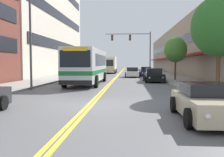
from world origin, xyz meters
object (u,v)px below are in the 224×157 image
at_px(car_champagne_parked_left_mid, 88,72).
at_px(car_beige_parked_right_foreground, 208,103).
at_px(car_navy_parked_right_mid, 146,72).
at_px(street_tree_right_mid, 176,50).
at_px(street_tree_right_near, 219,26).
at_px(box_truck, 109,65).
at_px(city_bus, 88,65).
at_px(car_black_parked_right_far, 154,76).
at_px(traffic_signal_mast, 135,44).
at_px(car_white_moving_lead, 132,73).
at_px(street_lamp_left_near, 34,19).

xyz_separation_m(car_champagne_parked_left_mid, car_beige_parked_right_foreground, (8.85, -28.95, -0.04)).
distance_m(car_navy_parked_right_mid, street_tree_right_mid, 10.87).
bearing_deg(street_tree_right_near, box_truck, 106.26).
bearing_deg(box_truck, city_bus, -90.02).
distance_m(car_beige_parked_right_foreground, street_tree_right_mid, 19.21).
distance_m(car_champagne_parked_left_mid, car_navy_parked_right_mid, 8.70).
xyz_separation_m(car_black_parked_right_far, box_truck, (-6.41, 21.67, 1.02)).
bearing_deg(traffic_signal_mast, car_white_moving_lead, -94.55).
distance_m(car_black_parked_right_far, street_lamp_left_near, 13.41).
height_order(car_beige_parked_right_foreground, traffic_signal_mast, traffic_signal_mast).
height_order(car_black_parked_right_far, box_truck, box_truck).
xyz_separation_m(car_white_moving_lead, box_truck, (-4.28, 13.10, 1.04)).
bearing_deg(car_navy_parked_right_mid, traffic_signal_mast, 113.32).
bearing_deg(car_navy_parked_right_mid, city_bus, -113.54).
xyz_separation_m(car_black_parked_right_far, car_white_moving_lead, (-2.13, 8.57, -0.02)).
xyz_separation_m(car_champagne_parked_left_mid, street_tree_right_near, (11.68, -21.72, 3.54)).
bearing_deg(city_bus, car_champagne_parked_left_mid, 99.23).
bearing_deg(box_truck, street_tree_right_near, -73.74).
bearing_deg(city_bus, car_beige_parked_right_foreground, -65.83).
xyz_separation_m(car_beige_parked_right_foreground, traffic_signal_mast, (-1.70, 32.68, 4.48)).
relative_size(car_beige_parked_right_foreground, street_tree_right_mid, 0.90).
bearing_deg(car_white_moving_lead, car_black_parked_right_far, -76.03).
distance_m(city_bus, street_lamp_left_near, 7.05).
relative_size(street_tree_right_near, street_tree_right_mid, 1.29).
xyz_separation_m(car_navy_parked_right_mid, street_lamp_left_near, (-9.28, -20.07, 4.47)).
bearing_deg(street_tree_right_near, car_beige_parked_right_foreground, -111.36).
xyz_separation_m(city_bus, car_black_parked_right_far, (6.41, 3.04, -1.13)).
relative_size(car_black_parked_right_far, box_truck, 0.65).
distance_m(box_truck, street_tree_right_mid, 22.24).
xyz_separation_m(car_champagne_parked_left_mid, car_navy_parked_right_mid, (8.70, 0.14, -0.00)).
relative_size(city_bus, car_champagne_parked_left_mid, 2.29).
bearing_deg(street_tree_right_mid, city_bus, -153.71).
bearing_deg(car_champagne_parked_left_mid, car_black_parked_right_far, -52.48).
height_order(car_white_moving_lead, traffic_signal_mast, traffic_signal_mast).
bearing_deg(city_bus, street_lamp_left_near, -118.10).
height_order(city_bus, street_tree_right_near, street_tree_right_near).
xyz_separation_m(car_white_moving_lead, traffic_signal_mast, (0.52, 6.57, 4.45)).
distance_m(city_bus, street_tree_right_mid, 9.99).
height_order(city_bus, car_black_parked_right_far, city_bus).
height_order(car_beige_parked_right_foreground, box_truck, box_truck).
relative_size(box_truck, street_lamp_left_near, 0.83).
bearing_deg(street_lamp_left_near, car_navy_parked_right_mid, 65.18).
xyz_separation_m(car_navy_parked_right_mid, street_tree_right_mid, (2.49, -10.22, 2.74)).
height_order(city_bus, street_lamp_left_near, street_lamp_left_near).
bearing_deg(car_beige_parked_right_foreground, box_truck, 99.41).
bearing_deg(car_beige_parked_right_foreground, car_champagne_parked_left_mid, 107.01).
xyz_separation_m(car_beige_parked_right_foreground, street_tree_right_mid, (2.33, 18.87, 2.78)).
distance_m(car_white_moving_lead, street_tree_right_near, 19.86).
distance_m(city_bus, street_tree_right_near, 12.07).
distance_m(car_black_parked_right_far, street_tree_right_near, 11.28).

